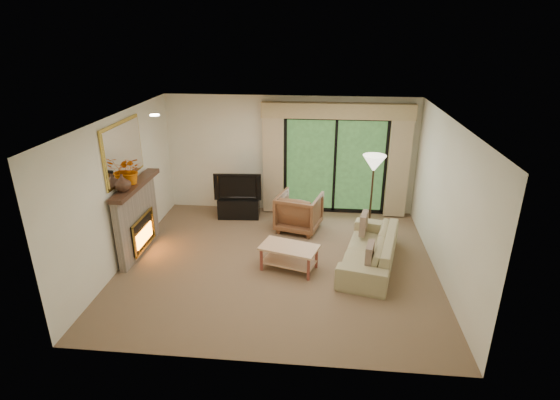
# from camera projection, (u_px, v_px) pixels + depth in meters

# --- Properties ---
(floor) EXTENTS (5.50, 5.50, 0.00)m
(floor) POSITION_uv_depth(u_px,v_px,m) (278.00, 263.00, 7.84)
(floor) COLOR brown
(floor) RESTS_ON ground
(ceiling) EXTENTS (5.50, 5.50, 0.00)m
(ceiling) POSITION_uv_depth(u_px,v_px,m) (278.00, 119.00, 6.87)
(ceiling) COLOR white
(ceiling) RESTS_ON ground
(wall_back) EXTENTS (5.00, 0.00, 5.00)m
(wall_back) POSITION_uv_depth(u_px,v_px,m) (290.00, 155.00, 9.66)
(wall_back) COLOR white
(wall_back) RESTS_ON ground
(wall_front) EXTENTS (5.00, 0.00, 5.00)m
(wall_front) POSITION_uv_depth(u_px,v_px,m) (256.00, 273.00, 5.04)
(wall_front) COLOR white
(wall_front) RESTS_ON ground
(wall_left) EXTENTS (0.00, 5.00, 5.00)m
(wall_left) POSITION_uv_depth(u_px,v_px,m) (122.00, 190.00, 7.61)
(wall_left) COLOR white
(wall_left) RESTS_ON ground
(wall_right) EXTENTS (0.00, 5.00, 5.00)m
(wall_right) POSITION_uv_depth(u_px,v_px,m) (446.00, 202.00, 7.10)
(wall_right) COLOR white
(wall_right) RESTS_ON ground
(fireplace) EXTENTS (0.24, 1.70, 1.37)m
(fireplace) POSITION_uv_depth(u_px,v_px,m) (137.00, 218.00, 8.01)
(fireplace) COLOR gray
(fireplace) RESTS_ON floor
(mirror) EXTENTS (0.07, 1.45, 1.02)m
(mirror) POSITION_uv_depth(u_px,v_px,m) (124.00, 151.00, 7.55)
(mirror) COLOR gold
(mirror) RESTS_ON wall_left
(sliding_door) EXTENTS (2.26, 0.10, 2.16)m
(sliding_door) POSITION_uv_depth(u_px,v_px,m) (335.00, 166.00, 9.60)
(sliding_door) COLOR black
(sliding_door) RESTS_ON floor
(curtain_left) EXTENTS (0.45, 0.18, 2.35)m
(curtain_left) POSITION_uv_depth(u_px,v_px,m) (273.00, 161.00, 9.59)
(curtain_left) COLOR tan
(curtain_left) RESTS_ON floor
(curtain_right) EXTENTS (0.45, 0.18, 2.35)m
(curtain_right) POSITION_uv_depth(u_px,v_px,m) (399.00, 165.00, 9.34)
(curtain_right) COLOR tan
(curtain_right) RESTS_ON floor
(cornice) EXTENTS (3.20, 0.24, 0.32)m
(cornice) POSITION_uv_depth(u_px,v_px,m) (338.00, 111.00, 9.06)
(cornice) COLOR tan
(cornice) RESTS_ON wall_back
(media_console) EXTENTS (0.93, 0.47, 0.45)m
(media_console) POSITION_uv_depth(u_px,v_px,m) (239.00, 207.00, 9.65)
(media_console) COLOR black
(media_console) RESTS_ON floor
(tv) EXTENTS (1.03, 0.21, 0.59)m
(tv) POSITION_uv_depth(u_px,v_px,m) (238.00, 185.00, 9.46)
(tv) COLOR black
(tv) RESTS_ON media_console
(armchair) EXTENTS (1.02, 1.04, 0.78)m
(armchair) POSITION_uv_depth(u_px,v_px,m) (299.00, 212.00, 9.00)
(armchair) COLOR brown
(armchair) RESTS_ON floor
(sofa) EXTENTS (1.27, 2.23, 0.61)m
(sofa) POSITION_uv_depth(u_px,v_px,m) (370.00, 249.00, 7.68)
(sofa) COLOR tan
(sofa) RESTS_ON floor
(pillow_near) EXTENTS (0.18, 0.40, 0.39)m
(pillow_near) POSITION_uv_depth(u_px,v_px,m) (370.00, 255.00, 7.05)
(pillow_near) COLOR #503528
(pillow_near) RESTS_ON sofa
(pillow_far) EXTENTS (0.19, 0.42, 0.40)m
(pillow_far) POSITION_uv_depth(u_px,v_px,m) (364.00, 223.00, 8.17)
(pillow_far) COLOR #503528
(pillow_far) RESTS_ON sofa
(coffee_table) EXTENTS (1.09, 0.79, 0.44)m
(coffee_table) POSITION_uv_depth(u_px,v_px,m) (289.00, 258.00, 7.57)
(coffee_table) COLOR tan
(coffee_table) RESTS_ON floor
(floor_lamp) EXTENTS (0.48, 0.48, 1.68)m
(floor_lamp) POSITION_uv_depth(u_px,v_px,m) (371.00, 196.00, 8.58)
(floor_lamp) COLOR white
(floor_lamp) RESTS_ON floor
(vase) EXTENTS (0.35, 0.35, 0.29)m
(vase) POSITION_uv_depth(u_px,v_px,m) (122.00, 183.00, 7.31)
(vase) COLOR #3F271B
(vase) RESTS_ON fireplace
(branches) EXTENTS (0.51, 0.46, 0.50)m
(branches) POSITION_uv_depth(u_px,v_px,m) (130.00, 170.00, 7.60)
(branches) COLOR #CD6106
(branches) RESTS_ON fireplace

